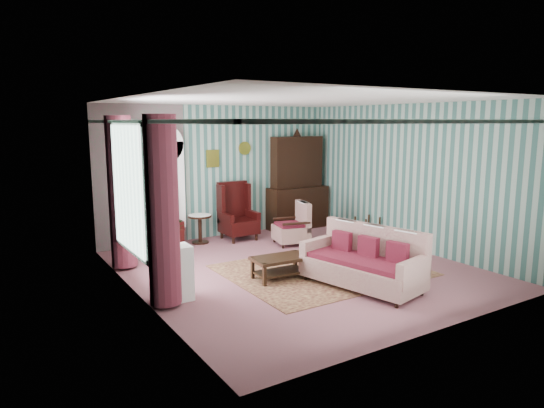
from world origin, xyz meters
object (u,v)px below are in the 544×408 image
nest_table (367,228)px  sofa (362,258)px  bookcase (165,192)px  wingback_left (161,220)px  floral_armchair (291,222)px  seated_woman (161,222)px  coffee_table (281,268)px  wingback_right (239,211)px  dresser_hutch (298,180)px  round_side_table (200,229)px  plant_stand (172,274)px

nest_table → sofa: 3.11m
bookcase → wingback_left: bearing=-122.7°
floral_armchair → seated_woman: bearing=82.1°
seated_woman → nest_table: 4.37m
seated_woman → coffee_table: (1.05, -2.75, -0.40)m
wingback_left → wingback_right: 1.75m
bookcase → dresser_hutch: bearing=-2.1°
coffee_table → seated_woman: bearing=111.0°
round_side_table → nest_table: 3.60m
sofa → dresser_hutch: bearing=-34.6°
round_side_table → nest_table: size_ratio=1.11×
nest_table → floral_armchair: 1.71m
nest_table → coffee_table: bearing=-158.3°
plant_stand → round_side_table: bearing=59.6°
nest_table → coffee_table: 3.25m
dresser_hutch → wingback_left: 3.55m
bookcase → floral_armchair: 2.68m
wingback_right → round_side_table: (-0.85, 0.15, -0.33)m
seated_woman → coffee_table: size_ratio=1.28×
wingback_left → floral_armchair: bearing=-21.0°
nest_table → seated_woman: bearing=159.2°
nest_table → coffee_table: nest_table is taller
plant_stand → coffee_table: plant_stand is taller
dresser_hutch → coffee_table: (-2.45, -3.02, -0.99)m
wingback_right → plant_stand: wingback_right is taller
wingback_left → coffee_table: bearing=-69.0°
nest_table → floral_armchair: (-1.59, 0.60, 0.20)m
seated_woman → round_side_table: (0.90, 0.15, -0.29)m
dresser_hutch → plant_stand: bearing=-144.9°
wingback_left → plant_stand: wingback_left is taller
nest_table → wingback_left: bearing=159.2°
nest_table → sofa: bearing=-134.5°
nest_table → plant_stand: 5.02m
round_side_table → plant_stand: 3.36m
dresser_hutch → round_side_table: size_ratio=3.93×
wingback_right → plant_stand: bearing=-132.8°
dresser_hutch → seated_woman: dresser_hutch is taller
wingback_left → coffee_table: size_ratio=1.35×
wingback_right → sofa: 3.77m
floral_armchair → nest_table: bearing=-97.6°
floral_armchair → dresser_hutch: bearing=-26.8°
round_side_table → floral_armchair: bearing=-34.8°
coffee_table → plant_stand: bearing=179.9°
wingback_left → sofa: wingback_left is taller
round_side_table → floral_armchair: 1.93m
wingback_right → dresser_hutch: bearing=8.8°
plant_stand → bookcase: bearing=71.5°
plant_stand → wingback_right: bearing=47.2°
wingback_left → wingback_right: same height
floral_armchair → coffee_table: size_ratio=1.01×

